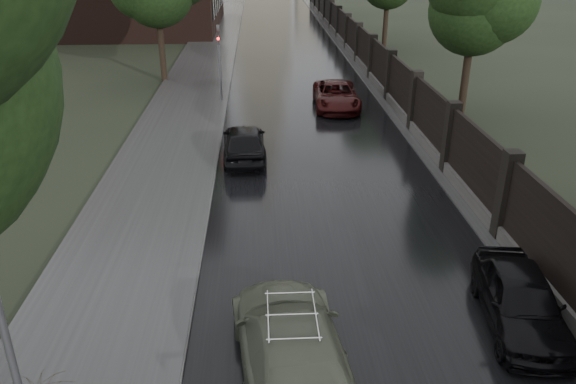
{
  "coord_description": "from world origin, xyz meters",
  "views": [
    {
      "loc": [
        -2.33,
        -4.0,
        8.05
      ],
      "look_at": [
        -1.57,
        10.28,
        1.5
      ],
      "focal_mm": 35.0,
      "sensor_mm": 36.0,
      "label": 1
    }
  ],
  "objects_px": {
    "tree_right_b": "(474,11)",
    "volga_sedan": "(292,348)",
    "hatchback_left": "(244,142)",
    "car_right_far": "(336,96)",
    "car_right_near": "(521,300)",
    "traffic_light": "(219,57)"
  },
  "relations": [
    {
      "from": "traffic_light",
      "to": "car_right_near",
      "type": "bearing_deg",
      "value": -67.87
    },
    {
      "from": "volga_sedan",
      "to": "car_right_near",
      "type": "relative_size",
      "value": 1.33
    },
    {
      "from": "volga_sedan",
      "to": "car_right_far",
      "type": "distance_m",
      "value": 19.42
    },
    {
      "from": "tree_right_b",
      "to": "traffic_light",
      "type": "xyz_separation_m",
      "value": [
        -11.8,
        2.99,
        -2.55
      ]
    },
    {
      "from": "tree_right_b",
      "to": "volga_sedan",
      "type": "distance_m",
      "value": 20.15
    },
    {
      "from": "hatchback_left",
      "to": "car_right_near",
      "type": "bearing_deg",
      "value": 118.44
    },
    {
      "from": "volga_sedan",
      "to": "tree_right_b",
      "type": "bearing_deg",
      "value": -124.18
    },
    {
      "from": "car_right_near",
      "to": "car_right_far",
      "type": "height_order",
      "value": "car_right_near"
    },
    {
      "from": "hatchback_left",
      "to": "tree_right_b",
      "type": "bearing_deg",
      "value": -155.74
    },
    {
      "from": "traffic_light",
      "to": "car_right_near",
      "type": "xyz_separation_m",
      "value": [
        7.7,
        -18.93,
        -1.74
      ]
    },
    {
      "from": "traffic_light",
      "to": "volga_sedan",
      "type": "distance_m",
      "value": 20.58
    },
    {
      "from": "traffic_light",
      "to": "volga_sedan",
      "type": "height_order",
      "value": "traffic_light"
    },
    {
      "from": "hatchback_left",
      "to": "volga_sedan",
      "type": "bearing_deg",
      "value": 93.32
    },
    {
      "from": "hatchback_left",
      "to": "car_right_far",
      "type": "relative_size",
      "value": 0.87
    },
    {
      "from": "tree_right_b",
      "to": "traffic_light",
      "type": "bearing_deg",
      "value": 165.76
    },
    {
      "from": "tree_right_b",
      "to": "volga_sedan",
      "type": "height_order",
      "value": "tree_right_b"
    },
    {
      "from": "hatchback_left",
      "to": "car_right_far",
      "type": "xyz_separation_m",
      "value": [
        4.54,
        6.9,
        -0.04
      ]
    },
    {
      "from": "volga_sedan",
      "to": "hatchback_left",
      "type": "height_order",
      "value": "volga_sedan"
    },
    {
      "from": "tree_right_b",
      "to": "car_right_far",
      "type": "height_order",
      "value": "tree_right_b"
    },
    {
      "from": "car_right_near",
      "to": "tree_right_b",
      "type": "bearing_deg",
      "value": 83.31
    },
    {
      "from": "volga_sedan",
      "to": "car_right_far",
      "type": "xyz_separation_m",
      "value": [
        3.4,
        19.11,
        -0.09
      ]
    },
    {
      "from": "tree_right_b",
      "to": "traffic_light",
      "type": "height_order",
      "value": "tree_right_b"
    }
  ]
}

